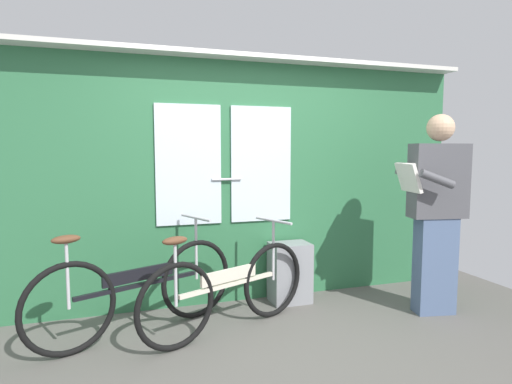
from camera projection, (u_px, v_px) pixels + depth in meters
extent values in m
cube|color=#56544F|center=(295.00, 360.00, 3.02)|extent=(5.54, 4.14, 0.04)
cube|color=#2D6B42|center=(245.00, 183.00, 4.11)|extent=(4.54, 0.08, 2.30)
cube|color=silver|center=(189.00, 165.00, 3.88)|extent=(0.60, 0.02, 1.10)
cube|color=silver|center=(261.00, 164.00, 4.09)|extent=(0.60, 0.02, 1.10)
cylinder|color=#B2B2B7|center=(226.00, 179.00, 3.98)|extent=(0.28, 0.02, 0.02)
cube|color=silver|center=(248.00, 57.00, 3.90)|extent=(4.54, 0.28, 0.04)
torus|color=black|center=(273.00, 280.00, 3.74)|extent=(0.62, 0.30, 0.66)
torus|color=black|center=(176.00, 306.00, 3.10)|extent=(0.62, 0.30, 0.66)
cube|color=beige|center=(229.00, 284.00, 3.41)|extent=(0.86, 0.39, 0.03)
cube|color=beige|center=(229.00, 275.00, 3.41)|extent=(0.50, 0.24, 0.10)
cylinder|color=#B7B7BC|center=(176.00, 274.00, 3.08)|extent=(0.02, 0.02, 0.49)
ellipsoid|color=brown|center=(175.00, 241.00, 3.06)|extent=(0.22, 0.16, 0.06)
cylinder|color=#B7B7BC|center=(273.00, 250.00, 3.71)|extent=(0.02, 0.02, 0.53)
cylinder|color=#B7B7BC|center=(273.00, 221.00, 3.69)|extent=(0.19, 0.41, 0.02)
torus|color=black|center=(197.00, 279.00, 3.72)|extent=(0.65, 0.31, 0.69)
torus|color=black|center=(69.00, 309.00, 3.01)|extent=(0.65, 0.31, 0.69)
cube|color=black|center=(139.00, 285.00, 3.36)|extent=(0.95, 0.43, 0.03)
cube|color=black|center=(139.00, 274.00, 3.35)|extent=(0.55, 0.26, 0.10)
cylinder|color=#B7B7BC|center=(68.00, 274.00, 2.99)|extent=(0.02, 0.02, 0.50)
ellipsoid|color=brown|center=(66.00, 239.00, 2.96)|extent=(0.22, 0.16, 0.06)
cylinder|color=#B7B7BC|center=(196.00, 249.00, 3.69)|extent=(0.02, 0.02, 0.54)
cylinder|color=#B7B7BC|center=(196.00, 218.00, 3.66)|extent=(0.20, 0.41, 0.02)
cube|color=slate|center=(435.00, 265.00, 3.81)|extent=(0.37, 0.24, 0.87)
cube|color=#4C4C51|center=(438.00, 181.00, 3.74)|extent=(0.52, 0.29, 0.65)
sphere|color=tan|center=(441.00, 128.00, 3.69)|extent=(0.24, 0.24, 0.24)
cube|color=silver|center=(408.00, 177.00, 3.70)|extent=(0.17, 0.35, 0.26)
cylinder|color=#4C4C51|center=(437.00, 179.00, 3.50)|extent=(0.31, 0.13, 0.17)
cylinder|color=#4C4C51|center=(411.00, 176.00, 3.94)|extent=(0.31, 0.13, 0.17)
cube|color=gray|center=(290.00, 272.00, 4.11)|extent=(0.38, 0.28, 0.58)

